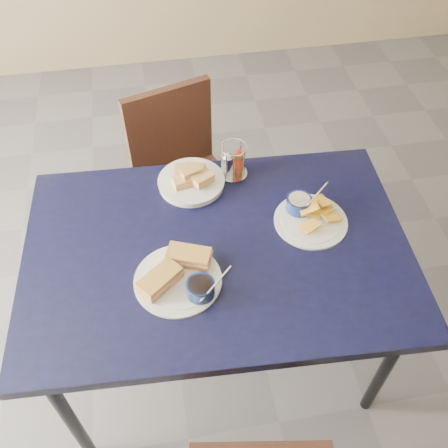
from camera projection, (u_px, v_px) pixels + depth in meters
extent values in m
plane|color=#535358|center=(262.00, 353.00, 2.24)|extent=(6.00, 6.00, 0.00)
cube|color=black|center=(217.00, 251.00, 1.69)|extent=(1.35, 0.94, 0.04)
cylinder|color=black|center=(72.00, 421.00, 1.69)|extent=(0.04, 0.04, 0.71)
cylinder|color=black|center=(386.00, 367.00, 1.82)|extent=(0.04, 0.04, 0.71)
cylinder|color=black|center=(76.00, 260.00, 2.14)|extent=(0.04, 0.04, 0.71)
cylinder|color=black|center=(328.00, 225.00, 2.27)|extent=(0.04, 0.04, 0.71)
cube|color=black|center=(188.00, 190.00, 2.33)|extent=(0.50, 0.49, 0.04)
cylinder|color=black|center=(161.00, 249.00, 2.38)|extent=(0.03, 0.03, 0.40)
cylinder|color=black|center=(229.00, 239.00, 2.41)|extent=(0.03, 0.03, 0.40)
cylinder|color=black|center=(155.00, 202.00, 2.58)|extent=(0.03, 0.03, 0.40)
cylinder|color=black|center=(218.00, 194.00, 2.61)|extent=(0.03, 0.03, 0.40)
cube|color=black|center=(181.00, 127.00, 2.27)|extent=(0.40, 0.16, 0.43)
cylinder|color=white|center=(178.00, 280.00, 1.59)|extent=(0.28, 0.28, 0.01)
cylinder|color=white|center=(178.00, 279.00, 1.58)|extent=(0.23, 0.23, 0.00)
cube|color=gold|center=(160.00, 280.00, 1.55)|extent=(0.15, 0.14, 0.04)
cube|color=#D28083|center=(160.00, 280.00, 1.56)|extent=(0.16, 0.15, 0.01)
cube|color=gold|center=(189.00, 256.00, 1.61)|extent=(0.16, 0.12, 0.04)
cube|color=#D28083|center=(189.00, 257.00, 1.62)|extent=(0.16, 0.12, 0.01)
cylinder|color=#0A143A|center=(201.00, 288.00, 1.53)|extent=(0.09, 0.09, 0.05)
cylinder|color=black|center=(200.00, 285.00, 1.52)|extent=(0.08, 0.08, 0.01)
cylinder|color=silver|center=(216.00, 284.00, 1.49)|extent=(0.11, 0.07, 0.08)
cylinder|color=white|center=(311.00, 221.00, 1.75)|extent=(0.26, 0.26, 0.01)
cylinder|color=white|center=(311.00, 220.00, 1.75)|extent=(0.21, 0.21, 0.00)
cube|color=yellow|center=(331.00, 219.00, 1.74)|extent=(0.07, 0.06, 0.03)
cube|color=yellow|center=(324.00, 210.00, 1.77)|extent=(0.08, 0.07, 0.02)
cube|color=yellow|center=(316.00, 212.00, 1.76)|extent=(0.08, 0.08, 0.03)
cube|color=yellow|center=(310.00, 227.00, 1.70)|extent=(0.08, 0.07, 0.02)
cube|color=yellow|center=(309.00, 211.00, 1.74)|extent=(0.07, 0.05, 0.03)
cube|color=yellow|center=(301.00, 203.00, 1.76)|extent=(0.05, 0.07, 0.02)
cube|color=yellow|center=(321.00, 202.00, 1.76)|extent=(0.06, 0.08, 0.02)
cube|color=yellow|center=(308.00, 210.00, 1.73)|extent=(0.07, 0.05, 0.02)
cylinder|color=#0A143A|center=(299.00, 204.00, 1.76)|extent=(0.09, 0.09, 0.05)
cylinder|color=beige|center=(299.00, 201.00, 1.75)|extent=(0.08, 0.08, 0.01)
cylinder|color=silver|center=(314.00, 198.00, 1.72)|extent=(0.11, 0.07, 0.08)
cylinder|color=white|center=(191.00, 183.00, 1.87)|extent=(0.25, 0.25, 0.02)
cylinder|color=white|center=(191.00, 181.00, 1.86)|extent=(0.20, 0.20, 0.00)
cube|color=tan|center=(184.00, 182.00, 1.83)|extent=(0.08, 0.06, 0.03)
cube|color=tan|center=(195.00, 170.00, 1.87)|extent=(0.09, 0.07, 0.03)
cube|color=tan|center=(203.00, 179.00, 1.82)|extent=(0.09, 0.08, 0.03)
cube|color=tan|center=(185.00, 170.00, 1.85)|extent=(0.08, 0.06, 0.03)
cube|color=tan|center=(191.00, 172.00, 1.83)|extent=(0.09, 0.07, 0.03)
cylinder|color=silver|center=(233.00, 173.00, 1.91)|extent=(0.11, 0.11, 0.01)
cylinder|color=silver|center=(241.00, 153.00, 1.89)|extent=(0.01, 0.01, 0.13)
cylinder|color=silver|center=(223.00, 155.00, 1.88)|extent=(0.01, 0.01, 0.13)
cylinder|color=silver|center=(226.00, 167.00, 1.84)|extent=(0.01, 0.01, 0.13)
cylinder|color=silver|center=(244.00, 165.00, 1.85)|extent=(0.01, 0.01, 0.13)
torus|color=silver|center=(234.00, 147.00, 1.82)|extent=(0.10, 0.10, 0.00)
cylinder|color=silver|center=(228.00, 165.00, 1.88)|extent=(0.05, 0.05, 0.08)
cone|color=silver|center=(228.00, 154.00, 1.84)|extent=(0.04, 0.04, 0.02)
cylinder|color=brown|center=(239.00, 163.00, 1.89)|extent=(0.03, 0.03, 0.08)
cylinder|color=#A42309|center=(239.00, 163.00, 1.89)|extent=(0.03, 0.03, 0.03)
cylinder|color=#A42309|center=(239.00, 152.00, 1.85)|extent=(0.02, 0.02, 0.02)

